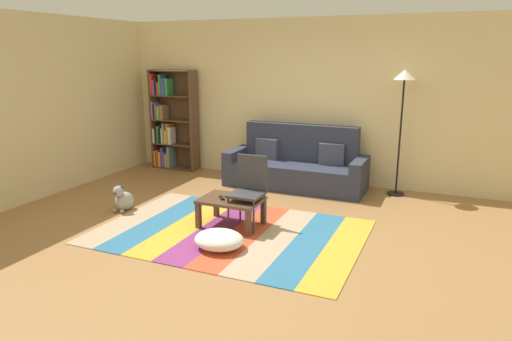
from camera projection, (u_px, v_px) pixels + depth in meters
ground_plane at (247, 228)px, 5.81m from camera, size 14.00×14.00×0.00m
back_wall at (309, 101)px, 7.74m from camera, size 6.80×0.10×2.70m
left_wall at (74, 103)px, 7.45m from camera, size 0.10×5.50×2.70m
rug at (230, 232)px, 5.66m from camera, size 3.16×2.15×0.01m
couch at (296, 166)px, 7.54m from camera, size 2.26×0.80×1.00m
bookshelf at (169, 121)px, 8.65m from camera, size 0.90×0.28×1.84m
coffee_table at (231, 203)px, 5.79m from camera, size 0.76×0.55×0.36m
pouf at (219, 240)px, 5.14m from camera, size 0.56×0.49×0.21m
dog at (123, 199)px, 6.41m from camera, size 0.22×0.35×0.40m
standing_lamp at (403, 91)px, 6.79m from camera, size 0.32×0.32×1.90m
tv_remote at (222, 198)px, 5.77m from camera, size 0.13×0.14×0.02m
folding_chair at (249, 185)px, 5.75m from camera, size 0.40×0.40×0.90m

